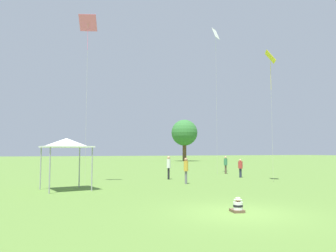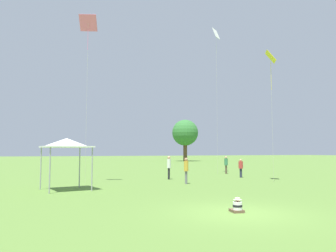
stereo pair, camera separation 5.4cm
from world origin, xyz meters
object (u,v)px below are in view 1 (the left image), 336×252
Objects in this scene: kite_2 at (216,38)px; distant_tree_0 at (184,133)px; person_standing_4 at (169,165)px; person_standing_5 at (240,167)px; seated_toddler at (238,206)px; person_standing_1 at (226,163)px; person_standing_3 at (186,168)px; kite_3 at (270,61)px; kite_1 at (88,27)px; canopy_tent at (66,143)px.

kite_2 reaches higher than distant_tree_0.
person_standing_4 is at bearing -141.71° from kite_2.
person_standing_5 is at bearing -85.83° from kite_2.
person_standing_1 is at bearing 69.28° from seated_toddler.
person_standing_1 is 0.97× the size of person_standing_3.
kite_3 is 51.31m from distant_tree_0.
person_standing_1 is 8.61m from person_standing_4.
kite_1 is (-3.81, 12.37, 10.65)m from seated_toddler.
kite_1 is at bearing 116.85° from seated_toddler.
person_standing_3 is 0.19× the size of distant_tree_0.
person_standing_3 is at bearing -122.73° from person_standing_1.
person_standing_5 is 0.16× the size of distant_tree_0.
canopy_tent is at bearing 164.62° from kite_3.
person_standing_4 is 6.41m from person_standing_5.
kite_2 is at bearing 72.66° from kite_3.
person_standing_3 is 0.59× the size of canopy_tent.
kite_1 is 14.65m from kite_2.
kite_3 is at bearing 54.66° from seated_toddler.
person_standing_5 is at bearing 65.25° from seated_toddler.
kite_1 is 0.80× the size of kite_2.
person_standing_3 is at bearing 85.25° from seated_toddler.
kite_2 is 1.52× the size of kite_3.
seated_toddler is 0.37× the size of person_standing_5.
person_standing_1 is 4.58m from person_standing_5.
person_standing_3 reaches higher than seated_toddler.
person_standing_5 is at bearing -115.28° from person_standing_3.
seated_toddler is 0.06× the size of distant_tree_0.
kite_1 is 1.21× the size of kite_3.
kite_3 is at bearing -1.94° from canopy_tent.
distant_tree_0 is (21.62, 47.66, 5.34)m from person_standing_3.
seated_toddler is 11.04m from canopy_tent.
person_standing_3 is at bearing 88.35° from person_standing_4.
kite_2 is (0.29, 4.36, 12.63)m from person_standing_5.
distant_tree_0 is (28.05, 45.43, -4.44)m from kite_1.
kite_2 is (9.52, 17.82, 13.33)m from seated_toddler.
kite_1 reaches higher than canopy_tent.
kite_2 is at bearing -93.87° from person_standing_3.
person_standing_3 is 3.78m from person_standing_4.
distant_tree_0 is at bearing 77.70° from kite_2.
kite_1 is at bearing -121.69° from distant_tree_0.
person_standing_4 is 0.13× the size of kite_2.
kite_1 reaches higher than person_standing_5.
canopy_tent reaches higher than person_standing_5.
person_standing_4 is (2.84, 13.91, 0.91)m from seated_toddler.
person_standing_3 is 0.18× the size of kite_3.
person_standing_3 is 52.61m from distant_tree_0.
kite_3 is (-0.61, -8.93, -4.67)m from kite_2.
person_standing_5 is (6.62, 3.32, -0.16)m from person_standing_3.
person_standing_4 reaches higher than seated_toddler.
kite_2 is 43.19m from distant_tree_0.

